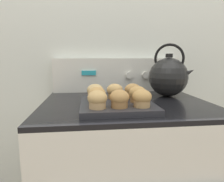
{
  "coord_description": "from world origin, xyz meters",
  "views": [
    {
      "loc": [
        -0.17,
        -0.56,
        1.14
      ],
      "look_at": [
        -0.07,
        0.23,
        1.0
      ],
      "focal_mm": 32.0,
      "sensor_mm": 36.0,
      "label": 1
    }
  ],
  "objects_px": {
    "muffin_pan": "(117,105)",
    "muffin_r0_c2": "(142,98)",
    "muffin_r0_c0": "(97,100)",
    "muffin_r1_c2": "(138,94)",
    "muffin_r1_c0": "(97,95)",
    "muffin_r2_c1": "(115,91)",
    "tea_kettle": "(168,76)",
    "muffin_r2_c2": "(133,91)",
    "muffin_r0_c1": "(119,99)",
    "muffin_r2_c0": "(95,92)"
  },
  "relations": [
    {
      "from": "muffin_r1_c0",
      "to": "muffin_r2_c1",
      "type": "relative_size",
      "value": 1.0
    },
    {
      "from": "muffin_r0_c0",
      "to": "muffin_r2_c2",
      "type": "bearing_deg",
      "value": 45.26
    },
    {
      "from": "muffin_r0_c0",
      "to": "muffin_r1_c2",
      "type": "bearing_deg",
      "value": 27.05
    },
    {
      "from": "muffin_r1_c0",
      "to": "muffin_r1_c2",
      "type": "bearing_deg",
      "value": 1.03
    },
    {
      "from": "muffin_pan",
      "to": "tea_kettle",
      "type": "xyz_separation_m",
      "value": [
        0.3,
        0.21,
        0.09
      ]
    },
    {
      "from": "muffin_r2_c0",
      "to": "tea_kettle",
      "type": "xyz_separation_m",
      "value": [
        0.38,
        0.12,
        0.05
      ]
    },
    {
      "from": "muffin_r0_c2",
      "to": "muffin_r1_c0",
      "type": "xyz_separation_m",
      "value": [
        -0.16,
        0.08,
        0.0
      ]
    },
    {
      "from": "muffin_r0_c0",
      "to": "muffin_r2_c2",
      "type": "relative_size",
      "value": 1.0
    },
    {
      "from": "muffin_r0_c2",
      "to": "muffin_r1_c2",
      "type": "height_order",
      "value": "same"
    },
    {
      "from": "muffin_r0_c0",
      "to": "muffin_r2_c2",
      "type": "xyz_separation_m",
      "value": [
        0.16,
        0.17,
        0.0
      ]
    },
    {
      "from": "muffin_pan",
      "to": "muffin_r0_c2",
      "type": "xyz_separation_m",
      "value": [
        0.08,
        -0.08,
        0.04
      ]
    },
    {
      "from": "muffin_r0_c2",
      "to": "muffin_r1_c2",
      "type": "relative_size",
      "value": 1.0
    },
    {
      "from": "muffin_pan",
      "to": "muffin_r2_c1",
      "type": "xyz_separation_m",
      "value": [
        0.0,
        0.08,
        0.04
      ]
    },
    {
      "from": "muffin_pan",
      "to": "muffin_r2_c2",
      "type": "relative_size",
      "value": 4.08
    },
    {
      "from": "muffin_r1_c2",
      "to": "tea_kettle",
      "type": "height_order",
      "value": "tea_kettle"
    },
    {
      "from": "muffin_r0_c2",
      "to": "tea_kettle",
      "type": "relative_size",
      "value": 0.26
    },
    {
      "from": "muffin_r0_c0",
      "to": "muffin_r2_c1",
      "type": "xyz_separation_m",
      "value": [
        0.08,
        0.17,
        0.0
      ]
    },
    {
      "from": "muffin_r0_c1",
      "to": "tea_kettle",
      "type": "distance_m",
      "value": 0.42
    },
    {
      "from": "muffin_r0_c0",
      "to": "muffin_r1_c0",
      "type": "distance_m",
      "value": 0.08
    },
    {
      "from": "muffin_r1_c2",
      "to": "tea_kettle",
      "type": "bearing_deg",
      "value": 44.2
    },
    {
      "from": "muffin_r1_c0",
      "to": "muffin_r2_c1",
      "type": "height_order",
      "value": "same"
    },
    {
      "from": "muffin_pan",
      "to": "muffin_r2_c2",
      "type": "distance_m",
      "value": 0.12
    },
    {
      "from": "muffin_r0_c0",
      "to": "muffin_r1_c2",
      "type": "relative_size",
      "value": 1.0
    },
    {
      "from": "muffin_r1_c2",
      "to": "muffin_r2_c0",
      "type": "relative_size",
      "value": 1.0
    },
    {
      "from": "muffin_r0_c0",
      "to": "tea_kettle",
      "type": "height_order",
      "value": "tea_kettle"
    },
    {
      "from": "muffin_r2_c0",
      "to": "muffin_r2_c1",
      "type": "height_order",
      "value": "same"
    },
    {
      "from": "muffin_r0_c1",
      "to": "muffin_r1_c0",
      "type": "distance_m",
      "value": 0.11
    },
    {
      "from": "muffin_r0_c1",
      "to": "muffin_r2_c0",
      "type": "height_order",
      "value": "same"
    },
    {
      "from": "muffin_r0_c1",
      "to": "muffin_r2_c0",
      "type": "distance_m",
      "value": 0.18
    },
    {
      "from": "muffin_r0_c0",
      "to": "muffin_r2_c1",
      "type": "height_order",
      "value": "same"
    },
    {
      "from": "muffin_r0_c1",
      "to": "muffin_r1_c2",
      "type": "xyz_separation_m",
      "value": [
        0.09,
        0.08,
        0.0
      ]
    },
    {
      "from": "muffin_r1_c0",
      "to": "tea_kettle",
      "type": "relative_size",
      "value": 0.26
    },
    {
      "from": "muffin_r2_c1",
      "to": "tea_kettle",
      "type": "height_order",
      "value": "tea_kettle"
    },
    {
      "from": "muffin_r2_c2",
      "to": "muffin_pan",
      "type": "bearing_deg",
      "value": -135.28
    },
    {
      "from": "muffin_r0_c2",
      "to": "muffin_r1_c2",
      "type": "bearing_deg",
      "value": 86.95
    },
    {
      "from": "muffin_r2_c2",
      "to": "muffin_r0_c1",
      "type": "bearing_deg",
      "value": -117.58
    },
    {
      "from": "muffin_r1_c2",
      "to": "muffin_r2_c0",
      "type": "height_order",
      "value": "same"
    },
    {
      "from": "muffin_pan",
      "to": "muffin_r1_c2",
      "type": "xyz_separation_m",
      "value": [
        0.08,
        0.0,
        0.04
      ]
    },
    {
      "from": "muffin_r0_c1",
      "to": "muffin_r0_c2",
      "type": "xyz_separation_m",
      "value": [
        0.08,
        -0.0,
        0.0
      ]
    },
    {
      "from": "muffin_r0_c2",
      "to": "tea_kettle",
      "type": "height_order",
      "value": "tea_kettle"
    },
    {
      "from": "muffin_r0_c1",
      "to": "muffin_r2_c1",
      "type": "xyz_separation_m",
      "value": [
        0.0,
        0.16,
        0.0
      ]
    },
    {
      "from": "muffin_r1_c2",
      "to": "muffin_r2_c2",
      "type": "bearing_deg",
      "value": 91.92
    },
    {
      "from": "muffin_r0_c0",
      "to": "muffin_r2_c1",
      "type": "bearing_deg",
      "value": 63.35
    },
    {
      "from": "muffin_r2_c2",
      "to": "muffin_r1_c0",
      "type": "bearing_deg",
      "value": -152.86
    },
    {
      "from": "muffin_r0_c2",
      "to": "muffin_r1_c2",
      "type": "xyz_separation_m",
      "value": [
        0.0,
        0.08,
        0.0
      ]
    },
    {
      "from": "muffin_r0_c0",
      "to": "muffin_r2_c0",
      "type": "distance_m",
      "value": 0.17
    },
    {
      "from": "muffin_r0_c2",
      "to": "muffin_r1_c0",
      "type": "bearing_deg",
      "value": 153.7
    },
    {
      "from": "muffin_r0_c1",
      "to": "muffin_r1_c2",
      "type": "distance_m",
      "value": 0.12
    },
    {
      "from": "muffin_r2_c2",
      "to": "tea_kettle",
      "type": "distance_m",
      "value": 0.25
    },
    {
      "from": "muffin_pan",
      "to": "muffin_r2_c2",
      "type": "bearing_deg",
      "value": 44.72
    }
  ]
}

